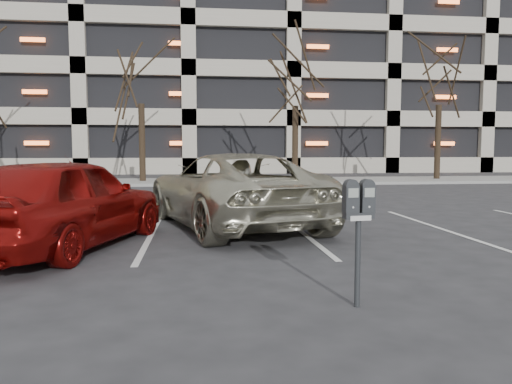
{
  "coord_description": "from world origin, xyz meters",
  "views": [
    {
      "loc": [
        -0.55,
        -6.96,
        1.58
      ],
      "look_at": [
        0.04,
        -1.96,
        1.14
      ],
      "focal_mm": 35.0,
      "sensor_mm": 36.0,
      "label": 1
    }
  ],
  "objects_px": {
    "tree_c": "(296,59)",
    "car_red": "(64,202)",
    "suv_silver": "(232,190)",
    "parking_meter": "(359,212)",
    "tree_b": "(140,54)",
    "tree_d": "(440,58)"
  },
  "relations": [
    {
      "from": "parking_meter",
      "to": "car_red",
      "type": "xyz_separation_m",
      "value": [
        -3.65,
        3.36,
        -0.22
      ]
    },
    {
      "from": "tree_b",
      "to": "parking_meter",
      "type": "xyz_separation_m",
      "value": [
        4.02,
        -18.24,
        -4.77
      ]
    },
    {
      "from": "tree_d",
      "to": "tree_c",
      "type": "bearing_deg",
      "value": 180.0
    },
    {
      "from": "parking_meter",
      "to": "tree_c",
      "type": "bearing_deg",
      "value": 73.73
    },
    {
      "from": "tree_c",
      "to": "suv_silver",
      "type": "bearing_deg",
      "value": -106.62
    },
    {
      "from": "tree_c",
      "to": "tree_b",
      "type": "bearing_deg",
      "value": 180.0
    },
    {
      "from": "tree_c",
      "to": "car_red",
      "type": "relative_size",
      "value": 1.82
    },
    {
      "from": "tree_d",
      "to": "parking_meter",
      "type": "relative_size",
      "value": 6.51
    },
    {
      "from": "tree_c",
      "to": "tree_d",
      "type": "distance_m",
      "value": 7.0
    },
    {
      "from": "parking_meter",
      "to": "suv_silver",
      "type": "distance_m",
      "value": 5.42
    },
    {
      "from": "tree_d",
      "to": "car_red",
      "type": "height_order",
      "value": "tree_d"
    },
    {
      "from": "tree_d",
      "to": "suv_silver",
      "type": "height_order",
      "value": "tree_d"
    },
    {
      "from": "tree_b",
      "to": "parking_meter",
      "type": "distance_m",
      "value": 19.28
    },
    {
      "from": "tree_b",
      "to": "parking_meter",
      "type": "relative_size",
      "value": 6.35
    },
    {
      "from": "tree_c",
      "to": "suv_silver",
      "type": "height_order",
      "value": "tree_c"
    },
    {
      "from": "tree_c",
      "to": "car_red",
      "type": "xyz_separation_m",
      "value": [
        -6.63,
        -14.88,
        -4.96
      ]
    },
    {
      "from": "tree_b",
      "to": "parking_meter",
      "type": "bearing_deg",
      "value": -77.57
    },
    {
      "from": "tree_d",
      "to": "parking_meter",
      "type": "xyz_separation_m",
      "value": [
        -9.98,
        -18.24,
        -4.92
      ]
    },
    {
      "from": "tree_c",
      "to": "parking_meter",
      "type": "bearing_deg",
      "value": -99.27
    },
    {
      "from": "tree_c",
      "to": "tree_d",
      "type": "bearing_deg",
      "value": 0.0
    },
    {
      "from": "suv_silver",
      "to": "parking_meter",
      "type": "bearing_deg",
      "value": 83.12
    },
    {
      "from": "suv_silver",
      "to": "car_red",
      "type": "bearing_deg",
      "value": 19.33
    }
  ]
}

